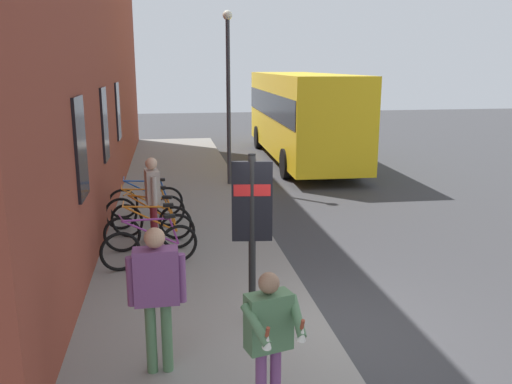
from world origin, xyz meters
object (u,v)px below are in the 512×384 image
at_px(bicycle_under_window, 150,246).
at_px(city_bus, 300,111).
at_px(pedestrian_near_bus, 157,286).
at_px(street_lamp, 228,84).
at_px(transit_info_sign, 252,212).
at_px(pedestrian_crossing_street, 153,192).
at_px(bicycle_mid_rack, 150,231).
at_px(bicycle_by_door, 146,201).
at_px(bicycle_leaning_wall, 151,220).
at_px(tourist_with_hotdogs, 270,331).
at_px(bicycle_end_of_row, 146,211).

bearing_deg(bicycle_under_window, city_bus, -26.57).
relative_size(pedestrian_near_bus, street_lamp, 0.35).
xyz_separation_m(transit_info_sign, street_lamp, (9.03, -0.74, 1.42)).
xyz_separation_m(pedestrian_near_bus, pedestrian_crossing_street, (4.72, 0.15, 0.00)).
height_order(bicycle_under_window, bicycle_mid_rack, same).
distance_m(transit_info_sign, pedestrian_crossing_street, 3.94).
bearing_deg(bicycle_by_door, transit_info_sign, -163.75).
xyz_separation_m(bicycle_mid_rack, pedestrian_crossing_street, (0.38, -0.07, 0.70)).
bearing_deg(city_bus, bicycle_mid_rack, 151.35).
bearing_deg(bicycle_leaning_wall, pedestrian_crossing_street, -170.72).
relative_size(bicycle_under_window, bicycle_leaning_wall, 1.01).
height_order(bicycle_leaning_wall, bicycle_by_door, same).
distance_m(pedestrian_near_bus, pedestrian_crossing_street, 4.72).
bearing_deg(transit_info_sign, tourist_with_hotdogs, 175.48).
bearing_deg(tourist_with_hotdogs, bicycle_mid_rack, 13.69).
distance_m(bicycle_mid_rack, pedestrian_crossing_street, 0.79).
xyz_separation_m(bicycle_under_window, bicycle_mid_rack, (0.89, 0.03, 0.00)).
relative_size(bicycle_mid_rack, transit_info_sign, 0.74).
bearing_deg(street_lamp, pedestrian_crossing_street, 158.17).
bearing_deg(city_bus, transit_info_sign, 163.21).
xyz_separation_m(bicycle_by_door, city_bus, (7.72, -5.69, 1.41)).
height_order(bicycle_by_door, street_lamp, street_lamp).
bearing_deg(bicycle_under_window, bicycle_by_door, 3.24).
distance_m(bicycle_mid_rack, bicycle_leaning_wall, 0.77).
distance_m(bicycle_leaning_wall, city_bus, 10.95).
distance_m(bicycle_under_window, tourist_with_hotdogs, 4.75).
distance_m(city_bus, tourist_with_hotdogs, 16.12).
distance_m(bicycle_mid_rack, street_lamp, 6.72).
relative_size(bicycle_by_door, city_bus, 0.17).
distance_m(bicycle_under_window, street_lamp, 7.49).
relative_size(transit_info_sign, pedestrian_crossing_street, 1.35).
bearing_deg(pedestrian_crossing_street, city_bus, -29.27).
bearing_deg(bicycle_end_of_row, transit_info_sign, -161.21).
height_order(bicycle_end_of_row, tourist_with_hotdogs, tourist_with_hotdogs).
distance_m(bicycle_leaning_wall, bicycle_by_door, 1.64).
distance_m(bicycle_under_window, city_bus, 12.39).
xyz_separation_m(bicycle_mid_rack, tourist_with_hotdogs, (-5.42, -1.32, 0.59)).
relative_size(bicycle_leaning_wall, tourist_with_hotdogs, 1.07).
height_order(city_bus, street_lamp, street_lamp).
relative_size(transit_info_sign, tourist_with_hotdogs, 1.51).
height_order(bicycle_leaning_wall, city_bus, city_bus).
bearing_deg(bicycle_leaning_wall, bicycle_by_door, 5.71).
height_order(bicycle_under_window, transit_info_sign, transit_info_sign).
height_order(bicycle_leaning_wall, transit_info_sign, transit_info_sign).
bearing_deg(pedestrian_crossing_street, pedestrian_near_bus, -178.24).
bearing_deg(pedestrian_crossing_street, bicycle_leaning_wall, 9.28).
distance_m(bicycle_by_door, transit_info_sign, 6.02).
height_order(tourist_with_hotdogs, street_lamp, street_lamp).
bearing_deg(pedestrian_near_bus, tourist_with_hotdogs, -134.15).
height_order(pedestrian_crossing_street, tourist_with_hotdogs, pedestrian_crossing_street).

